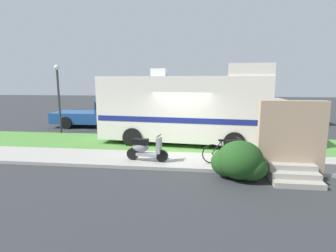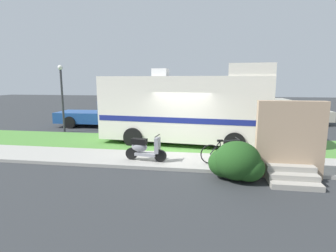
# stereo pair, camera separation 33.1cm
# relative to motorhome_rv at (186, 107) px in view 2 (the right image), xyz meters

# --- Properties ---
(ground_plane) EXTENTS (80.00, 80.00, 0.00)m
(ground_plane) POSITION_rel_motorhome_rv_xyz_m (-0.10, -1.76, -1.75)
(ground_plane) COLOR #2D3033
(sidewalk) EXTENTS (24.00, 2.00, 0.12)m
(sidewalk) POSITION_rel_motorhome_rv_xyz_m (-0.10, -2.96, -1.69)
(sidewalk) COLOR #9E9B93
(sidewalk) RESTS_ON ground
(grass_strip) EXTENTS (24.00, 3.40, 0.08)m
(grass_strip) POSITION_rel_motorhome_rv_xyz_m (-0.10, -0.26, -1.71)
(grass_strip) COLOR #4C8438
(grass_strip) RESTS_ON ground
(motorhome_rv) EXTENTS (7.82, 3.14, 3.68)m
(motorhome_rv) POSITION_rel_motorhome_rv_xyz_m (0.00, 0.00, 0.00)
(motorhome_rv) COLOR silver
(motorhome_rv) RESTS_ON ground
(scooter) EXTENTS (1.56, 0.52, 0.97)m
(scooter) POSITION_rel_motorhome_rv_xyz_m (-1.23, -3.29, -1.17)
(scooter) COLOR black
(scooter) RESTS_ON ground
(bicycle) EXTENTS (1.69, 0.53, 0.90)m
(bicycle) POSITION_rel_motorhome_rv_xyz_m (1.65, -3.21, -1.25)
(bicycle) COLOR black
(bicycle) RESTS_ON ground
(pickup_truck_near) EXTENTS (5.51, 2.29, 1.74)m
(pickup_truck_near) POSITION_rel_motorhome_rv_xyz_m (-5.40, 4.09, -0.82)
(pickup_truck_near) COLOR #1E478C
(pickup_truck_near) RESTS_ON ground
(pickup_truck_far) EXTENTS (5.15, 2.38, 1.72)m
(pickup_truck_far) POSITION_rel_motorhome_rv_xyz_m (6.03, 7.07, -0.83)
(pickup_truck_far) COLOR #B7B29E
(pickup_truck_far) RESTS_ON ground
(porch_steps) EXTENTS (2.00, 1.26, 2.40)m
(porch_steps) POSITION_rel_motorhome_rv_xyz_m (3.54, -4.05, -0.79)
(porch_steps) COLOR #9E998E
(porch_steps) RESTS_ON ground
(bush_by_porch) EXTENTS (1.67, 1.25, 1.18)m
(bush_by_porch) POSITION_rel_motorhome_rv_xyz_m (1.92, -4.45, -1.20)
(bush_by_porch) COLOR #1E4719
(bush_by_porch) RESTS_ON ground
(bottle_green) EXTENTS (0.06, 0.06, 0.25)m
(bottle_green) POSITION_rel_motorhome_rv_xyz_m (2.61, -2.95, -1.53)
(bottle_green) COLOR brown
(bottle_green) RESTS_ON ground
(bottle_spare) EXTENTS (0.07, 0.07, 0.27)m
(bottle_spare) POSITION_rel_motorhome_rv_xyz_m (4.37, -2.84, -1.52)
(bottle_spare) COLOR #B2B2B7
(bottle_spare) RESTS_ON ground
(street_lamp_post) EXTENTS (0.28, 0.28, 3.85)m
(street_lamp_post) POSITION_rel_motorhome_rv_xyz_m (-7.31, 1.84, 0.61)
(street_lamp_post) COLOR #333338
(street_lamp_post) RESTS_ON ground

